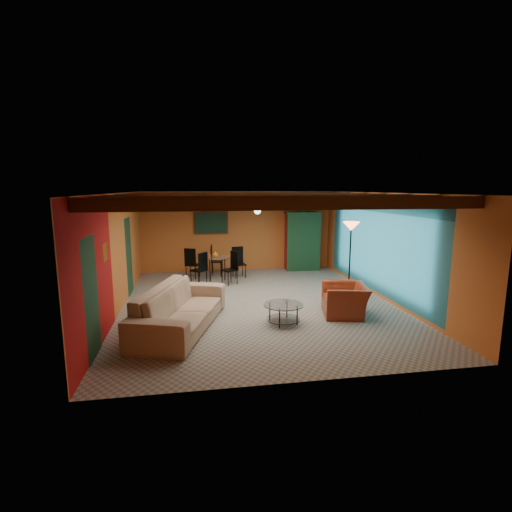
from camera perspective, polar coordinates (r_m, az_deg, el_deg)
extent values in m
cube|color=gray|center=(9.62, 0.20, -6.96)|extent=(6.50, 8.00, 0.01)
cube|color=silver|center=(9.20, 0.21, 9.33)|extent=(6.50, 8.00, 0.01)
cube|color=#B55F29|center=(13.24, -2.76, 3.69)|extent=(6.50, 0.02, 2.70)
cube|color=#9E1112|center=(9.33, -19.86, 0.41)|extent=(0.02, 8.00, 2.70)
cube|color=teal|center=(10.37, 18.20, 1.42)|extent=(0.02, 8.00, 2.70)
imported|color=#9C7D64|center=(7.98, -11.08, -7.52)|extent=(2.01, 3.16, 0.86)
imported|color=maroon|center=(8.90, 13.04, -6.33)|extent=(1.15, 1.25, 0.69)
cube|color=maroon|center=(13.44, 6.77, 2.11)|extent=(1.14, 0.60, 1.95)
cube|color=black|center=(13.09, -6.67, 4.88)|extent=(1.05, 0.03, 0.65)
imported|color=#26661E|center=(13.32, 6.88, 7.32)|extent=(0.47, 0.41, 0.50)
imported|color=orange|center=(11.90, -6.07, 1.58)|extent=(0.22, 0.22, 0.19)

